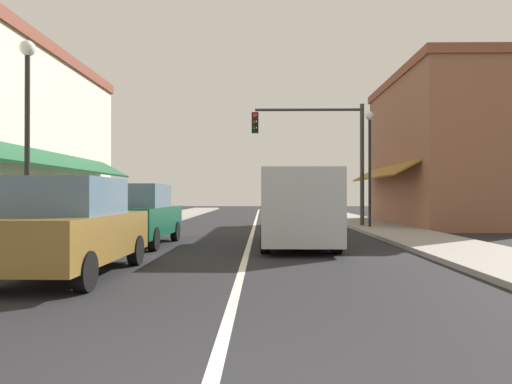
# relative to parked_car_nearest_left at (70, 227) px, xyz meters

# --- Properties ---
(ground_plane) EXTENTS (80.00, 80.00, 0.00)m
(ground_plane) POSITION_rel_parked_car_nearest_left_xyz_m (3.05, 12.74, -0.88)
(ground_plane) COLOR black
(sidewalk_left) EXTENTS (2.60, 56.00, 0.12)m
(sidewalk_left) POSITION_rel_parked_car_nearest_left_xyz_m (-2.45, 12.74, -0.82)
(sidewalk_left) COLOR gray
(sidewalk_left) RESTS_ON ground
(sidewalk_right) EXTENTS (2.60, 56.00, 0.12)m
(sidewalk_right) POSITION_rel_parked_car_nearest_left_xyz_m (8.55, 12.74, -0.82)
(sidewalk_right) COLOR gray
(sidewalk_right) RESTS_ON ground
(lane_center_stripe) EXTENTS (0.14, 52.00, 0.01)m
(lane_center_stripe) POSITION_rel_parked_car_nearest_left_xyz_m (3.05, 12.74, -0.88)
(lane_center_stripe) COLOR silver
(lane_center_stripe) RESTS_ON ground
(storefront_right_block) EXTENTS (6.10, 10.20, 7.30)m
(storefront_right_block) POSITION_rel_parked_car_nearest_left_xyz_m (12.24, 14.74, 2.78)
(storefront_right_block) COLOR #8E5B42
(storefront_right_block) RESTS_ON ground
(parked_car_nearest_left) EXTENTS (1.82, 4.12, 1.77)m
(parked_car_nearest_left) POSITION_rel_parked_car_nearest_left_xyz_m (0.00, 0.00, 0.00)
(parked_car_nearest_left) COLOR brown
(parked_car_nearest_left) RESTS_ON ground
(parked_car_second_left) EXTENTS (1.85, 4.13, 1.77)m
(parked_car_second_left) POSITION_rel_parked_car_nearest_left_xyz_m (-0.15, 5.15, 0.00)
(parked_car_second_left) COLOR #0F4C33
(parked_car_second_left) RESTS_ON ground
(van_in_lane) EXTENTS (2.03, 5.19, 2.12)m
(van_in_lane) POSITION_rel_parked_car_nearest_left_xyz_m (4.41, 4.93, 0.27)
(van_in_lane) COLOR #B2B7BC
(van_in_lane) RESTS_ON ground
(traffic_signal_mast_arm) EXTENTS (4.98, 0.50, 5.49)m
(traffic_signal_mast_arm) POSITION_rel_parked_car_nearest_left_xyz_m (6.11, 12.40, 2.88)
(traffic_signal_mast_arm) COLOR #333333
(traffic_signal_mast_arm) RESTS_ON ground
(street_lamp_left_near) EXTENTS (0.36, 0.36, 5.02)m
(street_lamp_left_near) POSITION_rel_parked_car_nearest_left_xyz_m (-1.97, 2.34, 2.48)
(street_lamp_left_near) COLOR black
(street_lamp_left_near) RESTS_ON ground
(street_lamp_right_mid) EXTENTS (0.36, 0.36, 5.01)m
(street_lamp_right_mid) POSITION_rel_parked_car_nearest_left_xyz_m (7.99, 11.60, 2.47)
(street_lamp_right_mid) COLOR black
(street_lamp_right_mid) RESTS_ON ground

